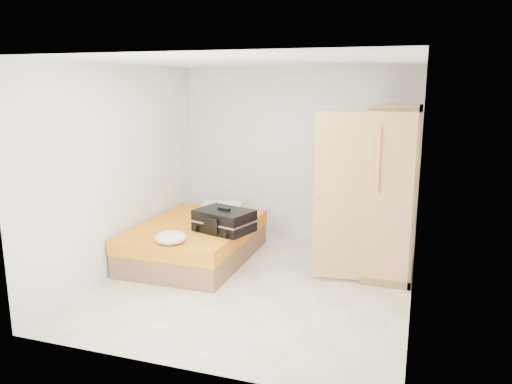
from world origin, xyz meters
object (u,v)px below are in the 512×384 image
(wardrobe, at_px, (388,195))
(round_cushion, at_px, (170,238))
(bed, at_px, (195,241))
(suitcase, at_px, (224,221))
(person, at_px, (334,197))

(wardrobe, xyz_separation_m, round_cushion, (-2.41, -1.21, -0.43))
(bed, distance_m, suitcase, 0.66)
(wardrobe, relative_size, suitcase, 2.52)
(person, bearing_deg, suitcase, 110.97)
(bed, bearing_deg, person, 9.35)
(suitcase, xyz_separation_m, round_cushion, (-0.41, -0.67, -0.07))
(wardrobe, height_order, person, wardrobe)
(suitcase, height_order, round_cushion, suitcase)
(suitcase, bearing_deg, bed, 176.86)
(bed, bearing_deg, round_cushion, -84.06)
(wardrobe, distance_m, suitcase, 2.10)
(round_cushion, bearing_deg, wardrobe, 26.60)
(bed, height_order, person, person)
(bed, height_order, round_cushion, round_cushion)
(person, height_order, suitcase, person)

